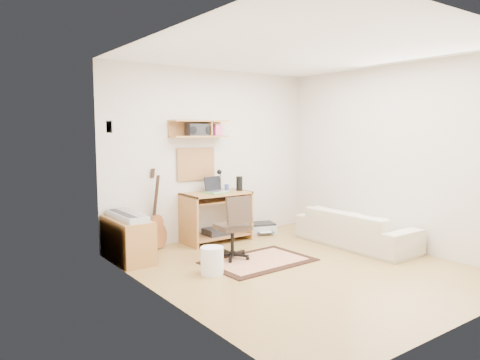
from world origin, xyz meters
TOP-DOWN VIEW (x-y plane):
  - floor at (0.00, 0.00)m, footprint 3.60×4.00m
  - ceiling at (0.00, 0.00)m, footprint 3.60×4.00m
  - back_wall at (0.00, 2.00)m, footprint 3.60×0.01m
  - left_wall at (-1.80, 0.00)m, footprint 0.01×4.00m
  - right_wall at (1.80, 0.00)m, footprint 0.01×4.00m
  - wall_shelf at (-0.30, 1.88)m, footprint 0.90×0.25m
  - cork_board at (-0.30, 1.98)m, footprint 0.64×0.03m
  - wall_photo at (-1.79, 1.50)m, footprint 0.02×0.20m
  - desk at (-0.10, 1.73)m, footprint 1.00×0.55m
  - laptop at (-0.10, 1.71)m, footprint 0.35×0.35m
  - speaker at (0.29, 1.68)m, footprint 0.10×0.10m
  - desk_lamp at (0.07, 1.87)m, footprint 0.11×0.11m
  - pencil_cup at (0.16, 1.83)m, footprint 0.07×0.07m
  - boombox at (-0.32, 1.87)m, footprint 0.36×0.17m
  - rug at (-0.25, 0.50)m, footprint 1.37×0.94m
  - task_chair at (-0.45, 0.80)m, footprint 0.48×0.48m
  - cabinet at (-1.58, 1.55)m, footprint 0.40×0.90m
  - music_keyboard at (-1.58, 1.55)m, footprint 0.26×0.84m
  - guitar at (-1.01, 1.86)m, footprint 0.35×0.28m
  - waste_basket at (-1.00, 0.44)m, footprint 0.35×0.35m
  - printer at (0.80, 1.76)m, footprint 0.50×0.44m
  - sofa at (1.38, 0.29)m, footprint 0.53×1.80m

SIDE VIEW (x-z plane):
  - floor at x=0.00m, z-range -0.01..0.00m
  - rug at x=-0.25m, z-range 0.00..0.02m
  - printer at x=0.80m, z-range 0.01..0.16m
  - waste_basket at x=-1.00m, z-range 0.00..0.32m
  - cabinet at x=-1.58m, z-range 0.00..0.55m
  - sofa at x=1.38m, z-range 0.00..0.70m
  - desk at x=-0.10m, z-range 0.00..0.75m
  - task_chair at x=-0.45m, z-range 0.00..0.86m
  - guitar at x=-1.01m, z-range 0.00..1.15m
  - music_keyboard at x=-1.58m, z-range 0.55..0.62m
  - pencil_cup at x=0.16m, z-range 0.75..0.84m
  - speaker at x=0.29m, z-range 0.75..0.97m
  - laptop at x=-0.10m, z-range 0.75..0.99m
  - desk_lamp at x=0.07m, z-range 0.75..1.08m
  - cork_board at x=-0.30m, z-range 0.92..1.42m
  - back_wall at x=0.00m, z-range 0.00..2.60m
  - left_wall at x=-1.80m, z-range 0.00..2.60m
  - right_wall at x=1.80m, z-range 0.00..2.60m
  - boombox at x=-0.32m, z-range 1.59..1.77m
  - wall_shelf at x=-0.30m, z-range 1.57..1.83m
  - wall_photo at x=-1.79m, z-range 1.65..1.79m
  - ceiling at x=0.00m, z-range 2.60..2.61m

